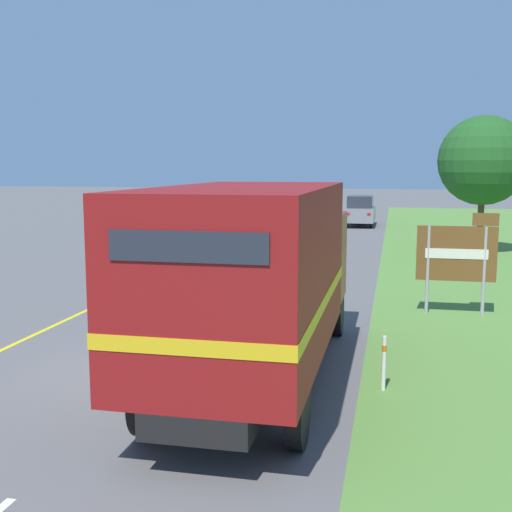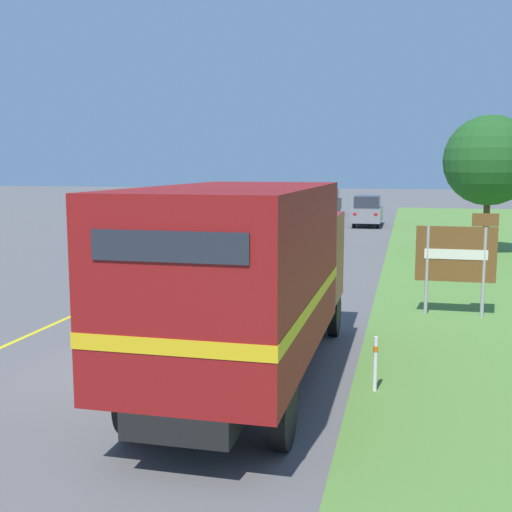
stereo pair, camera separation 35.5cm
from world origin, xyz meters
name	(u,v)px [view 2 (the right image)]	position (x,y,z in m)	size (l,w,h in m)	color
ground_plane	(152,371)	(0.00, 0.00, 0.00)	(200.00, 200.00, 0.00)	#5B5959
edge_line_yellow	(221,250)	(-3.70, 17.03, 0.00)	(0.12, 65.72, 0.01)	yellow
centre_dash_near	(164,362)	(0.00, 0.58, 0.00)	(0.12, 2.60, 0.01)	white
centre_dash_mid_a	(246,296)	(0.00, 7.18, 0.00)	(0.12, 2.60, 0.01)	white
centre_dash_mid_b	(287,263)	(0.00, 13.78, 0.00)	(0.12, 2.60, 0.01)	white
centre_dash_far	(312,244)	(0.00, 20.38, 0.00)	(0.12, 2.60, 0.01)	white
centre_dash_farthest	(328,231)	(0.00, 26.98, 0.00)	(0.12, 2.60, 0.01)	white
horse_trailer_truck	(249,274)	(1.93, -0.27, 1.95)	(2.54, 8.09, 3.48)	black
lead_car_white	(240,236)	(-2.04, 14.28, 0.98)	(1.80, 4.33, 1.96)	black
lead_car_grey_ahead	(367,211)	(2.06, 30.57, 0.98)	(1.80, 4.38, 1.94)	black
lead_car_black_ahead	(328,202)	(-1.62, 39.85, 1.00)	(1.80, 3.90, 2.00)	black
highway_sign	(457,255)	(5.81, 5.95, 1.56)	(1.97, 0.09, 2.63)	#9E9EA3
roadside_tree_mid	(489,161)	(7.90, 18.64, 4.03)	(3.88, 3.88, 5.97)	#4C3823
delineator_post	(375,362)	(4.10, -0.14, 0.51)	(0.08, 0.08, 0.95)	white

